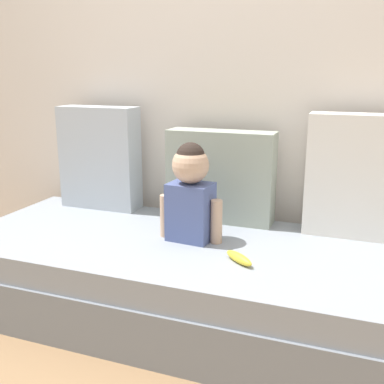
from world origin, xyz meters
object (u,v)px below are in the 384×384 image
at_px(couch, 196,280).
at_px(banana, 239,258).
at_px(throw_pillow_left, 100,158).
at_px(throw_pillow_right, 369,177).
at_px(throw_pillow_center, 221,176).
at_px(toddler, 191,191).

relative_size(couch, banana, 14.13).
xyz_separation_m(throw_pillow_left, throw_pillow_right, (1.49, 0.00, 0.00)).
bearing_deg(couch, banana, -31.10).
xyz_separation_m(throw_pillow_center, throw_pillow_right, (0.74, 0.00, 0.05)).
height_order(couch, throw_pillow_right, throw_pillow_right).
bearing_deg(throw_pillow_right, toddler, -156.85).
relative_size(throw_pillow_left, throw_pillow_right, 1.00).
bearing_deg(throw_pillow_right, couch, -153.00).
bearing_deg(throw_pillow_center, couch, -90.00).
bearing_deg(throw_pillow_center, banana, -64.95).
height_order(throw_pillow_right, toddler, throw_pillow_right).
bearing_deg(couch, throw_pillow_center, 90.00).
relative_size(couch, throw_pillow_right, 4.01).
height_order(throw_pillow_left, throw_pillow_center, throw_pillow_left).
distance_m(throw_pillow_left, throw_pillow_right, 1.49).
distance_m(throw_pillow_center, banana, 0.63).
bearing_deg(toddler, throw_pillow_center, 82.32).
height_order(throw_pillow_center, throw_pillow_right, throw_pillow_right).
bearing_deg(throw_pillow_center, throw_pillow_right, 0.00).
distance_m(throw_pillow_right, toddler, 0.86).
bearing_deg(throw_pillow_left, throw_pillow_right, 0.00).
distance_m(throw_pillow_center, throw_pillow_right, 0.75).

